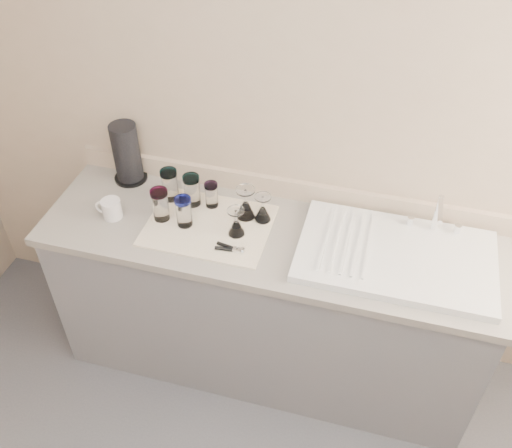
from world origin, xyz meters
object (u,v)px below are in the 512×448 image
(goblet_back_left, at_px, (246,207))
(tumbler_teal, at_px, (170,185))
(tumbler_blue, at_px, (184,211))
(goblet_front_left, at_px, (236,226))
(tumbler_cyan, at_px, (192,190))
(tumbler_magenta, at_px, (160,204))
(sink_unit, at_px, (396,255))
(goblet_back_right, at_px, (263,212))
(can_opener, at_px, (230,248))
(paper_towel_roll, at_px, (127,154))
(tumbler_purple, at_px, (211,195))
(white_mug, at_px, (111,209))

(goblet_back_left, bearing_deg, tumbler_teal, 175.17)
(tumbler_blue, distance_m, goblet_front_left, 0.24)
(tumbler_cyan, distance_m, tumbler_magenta, 0.17)
(sink_unit, bearing_deg, goblet_back_right, 171.93)
(tumbler_teal, xyz_separation_m, tumbler_cyan, (0.11, -0.01, -0.00))
(can_opener, bearing_deg, tumbler_cyan, 135.88)
(goblet_back_right, bearing_deg, tumbler_teal, 175.84)
(goblet_back_right, xyz_separation_m, paper_towel_roll, (-0.71, 0.13, 0.10))
(sink_unit, xyz_separation_m, tumbler_cyan, (-0.95, 0.11, 0.07))
(goblet_back_left, relative_size, goblet_front_left, 1.15)
(goblet_back_right, height_order, paper_towel_roll, paper_towel_roll)
(tumbler_cyan, distance_m, paper_towel_roll, 0.39)
(sink_unit, distance_m, goblet_back_right, 0.61)
(goblet_front_left, distance_m, paper_towel_roll, 0.68)
(tumbler_teal, relative_size, goblet_back_right, 1.18)
(tumbler_teal, bearing_deg, paper_towel_roll, 158.75)
(tumbler_purple, bearing_deg, tumbler_magenta, -142.54)
(sink_unit, xyz_separation_m, tumbler_teal, (-1.06, 0.12, 0.07))
(tumbler_blue, bearing_deg, goblet_front_left, 0.55)
(sink_unit, distance_m, can_opener, 0.70)
(tumbler_purple, bearing_deg, white_mug, -155.69)
(tumbler_blue, xyz_separation_m, goblet_front_left, (0.24, 0.00, -0.03))
(goblet_front_left, height_order, paper_towel_roll, paper_towel_roll)
(sink_unit, relative_size, goblet_front_left, 6.12)
(sink_unit, height_order, goblet_back_left, sink_unit)
(sink_unit, relative_size, tumbler_cyan, 5.29)
(tumbler_blue, xyz_separation_m, paper_towel_roll, (-0.38, 0.26, 0.07))
(sink_unit, distance_m, tumbler_teal, 1.07)
(tumbler_teal, relative_size, tumbler_magenta, 1.01)
(can_opener, bearing_deg, goblet_back_right, 70.10)
(can_opener, distance_m, paper_towel_roll, 0.73)
(tumbler_cyan, bearing_deg, goblet_front_left, -29.46)
(sink_unit, bearing_deg, tumbler_cyan, 173.44)
(paper_towel_roll, bearing_deg, tumbler_purple, -12.09)
(sink_unit, height_order, can_opener, sink_unit)
(white_mug, distance_m, paper_towel_roll, 0.31)
(sink_unit, height_order, goblet_back_right, sink_unit)
(white_mug, bearing_deg, tumbler_cyan, 28.53)
(white_mug, xyz_separation_m, paper_towel_roll, (-0.04, 0.29, 0.10))
(tumbler_blue, height_order, goblet_back_left, goblet_back_left)
(tumbler_blue, bearing_deg, sink_unit, 2.31)
(tumbler_purple, relative_size, goblet_back_right, 0.93)
(tumbler_blue, xyz_separation_m, goblet_back_right, (0.33, 0.12, -0.03))
(sink_unit, bearing_deg, paper_towel_roll, 170.61)
(can_opener, bearing_deg, sink_unit, 11.74)
(tumbler_teal, distance_m, goblet_back_left, 0.38)
(goblet_back_left, distance_m, goblet_back_right, 0.08)
(can_opener, relative_size, paper_towel_roll, 0.42)
(tumbler_purple, distance_m, tumbler_magenta, 0.24)
(tumbler_magenta, height_order, can_opener, tumbler_magenta)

